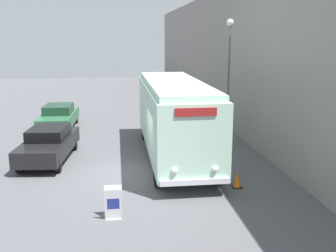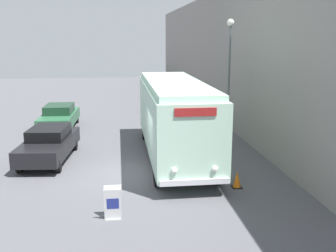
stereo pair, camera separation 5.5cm
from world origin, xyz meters
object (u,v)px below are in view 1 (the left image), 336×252
object	(u,v)px
streetlamp	(229,64)
parked_car_mid	(59,117)
traffic_cone	(237,180)
vintage_bus	(174,115)
sign_board	(113,204)
parked_car_near	(49,143)

from	to	relation	value
streetlamp	parked_car_mid	distance (m)	10.85
parked_car_mid	traffic_cone	bearing A→B (deg)	-51.59
vintage_bus	traffic_cone	size ratio (longest dim) A/B	16.16
vintage_bus	streetlamp	bearing A→B (deg)	34.73
vintage_bus	parked_car_mid	size ratio (longest dim) A/B	2.15
sign_board	parked_car_near	world-z (taller)	parked_car_near
sign_board	streetlamp	size ratio (longest dim) A/B	0.16
parked_car_mid	traffic_cone	world-z (taller)	parked_car_mid
streetlamp	traffic_cone	world-z (taller)	streetlamp
streetlamp	traffic_cone	bearing A→B (deg)	-102.09
traffic_cone	streetlamp	bearing A→B (deg)	77.91
vintage_bus	parked_car_near	bearing A→B (deg)	176.90
sign_board	traffic_cone	bearing A→B (deg)	24.12
sign_board	parked_car_mid	size ratio (longest dim) A/B	0.22
vintage_bus	sign_board	world-z (taller)	vintage_bus
streetlamp	parked_car_mid	bearing A→B (deg)	153.42
vintage_bus	traffic_cone	world-z (taller)	vintage_bus
parked_car_near	traffic_cone	bearing A→B (deg)	-24.59
streetlamp	traffic_cone	xyz separation A→B (m)	(-1.33, -6.20, -3.82)
vintage_bus	parked_car_near	xyz separation A→B (m)	(-5.67, 0.31, -1.21)
vintage_bus	sign_board	size ratio (longest dim) A/B	9.62
streetlamp	parked_car_mid	xyz separation A→B (m)	(-9.22, 4.61, -3.38)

